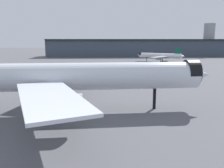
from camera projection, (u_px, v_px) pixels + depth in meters
ground at (69, 116)px, 46.00m from camera, size 900.00×900.00×0.00m
airliner_near_gate at (78, 77)px, 47.88m from camera, size 57.29×52.01×16.48m
airliner_far_taxiway at (160, 56)px, 162.87m from camera, size 31.26×28.05×9.77m
terminal_building at (147, 47)px, 222.02m from camera, size 182.28×39.69×31.01m
traffic_cone_near_nose at (111, 82)px, 81.54m from camera, size 0.62×0.62×0.77m
traffic_cone_wingtip at (112, 84)px, 79.02m from camera, size 0.48×0.48×0.61m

